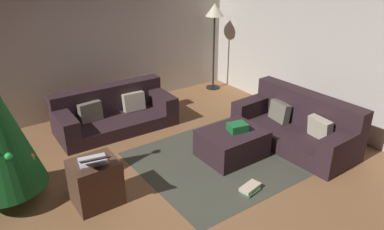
{
  "coord_description": "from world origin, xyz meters",
  "views": [
    {
      "loc": [
        -1.93,
        -3.01,
        2.76
      ],
      "look_at": [
        0.6,
        0.55,
        0.75
      ],
      "focal_mm": 34.94,
      "sensor_mm": 36.0,
      "label": 1
    }
  ],
  "objects_px": {
    "couch_left": "(114,113)",
    "book_stack": "(250,189)",
    "laptop": "(94,160)",
    "couch_right": "(298,126)",
    "corner_lamp": "(215,17)",
    "side_table": "(96,182)",
    "gift_box": "(237,127)",
    "ottoman": "(232,144)",
    "tv_remote": "(231,128)"
  },
  "relations": [
    {
      "from": "book_stack",
      "to": "couch_right",
      "type": "bearing_deg",
      "value": 19.4
    },
    {
      "from": "side_table",
      "to": "laptop",
      "type": "bearing_deg",
      "value": -101.41
    },
    {
      "from": "couch_right",
      "to": "corner_lamp",
      "type": "distance_m",
      "value": 2.88
    },
    {
      "from": "side_table",
      "to": "book_stack",
      "type": "bearing_deg",
      "value": -28.77
    },
    {
      "from": "couch_right",
      "to": "corner_lamp",
      "type": "xyz_separation_m",
      "value": [
        0.43,
        2.59,
        1.18
      ]
    },
    {
      "from": "ottoman",
      "to": "laptop",
      "type": "relative_size",
      "value": 1.86
    },
    {
      "from": "laptop",
      "to": "book_stack",
      "type": "distance_m",
      "value": 1.89
    },
    {
      "from": "couch_right",
      "to": "corner_lamp",
      "type": "height_order",
      "value": "corner_lamp"
    },
    {
      "from": "gift_box",
      "to": "side_table",
      "type": "xyz_separation_m",
      "value": [
        -2.03,
        0.13,
        -0.17
      ]
    },
    {
      "from": "couch_right",
      "to": "ottoman",
      "type": "xyz_separation_m",
      "value": [
        -1.06,
        0.27,
        -0.09
      ]
    },
    {
      "from": "laptop",
      "to": "side_table",
      "type": "bearing_deg",
      "value": 78.59
    },
    {
      "from": "ottoman",
      "to": "side_table",
      "type": "height_order",
      "value": "side_table"
    },
    {
      "from": "couch_left",
      "to": "corner_lamp",
      "type": "relative_size",
      "value": 1.1
    },
    {
      "from": "tv_remote",
      "to": "side_table",
      "type": "distance_m",
      "value": 2.01
    },
    {
      "from": "couch_left",
      "to": "laptop",
      "type": "bearing_deg",
      "value": 62.09
    },
    {
      "from": "book_stack",
      "to": "laptop",
      "type": "bearing_deg",
      "value": 153.22
    },
    {
      "from": "couch_right",
      "to": "book_stack",
      "type": "bearing_deg",
      "value": 107.02
    },
    {
      "from": "couch_left",
      "to": "side_table",
      "type": "distance_m",
      "value": 1.99
    },
    {
      "from": "tv_remote",
      "to": "ottoman",
      "type": "bearing_deg",
      "value": -105.7
    },
    {
      "from": "couch_right",
      "to": "laptop",
      "type": "height_order",
      "value": "couch_right"
    },
    {
      "from": "laptop",
      "to": "corner_lamp",
      "type": "distance_m",
      "value": 4.23
    },
    {
      "from": "side_table",
      "to": "corner_lamp",
      "type": "distance_m",
      "value": 4.27
    },
    {
      "from": "couch_left",
      "to": "ottoman",
      "type": "relative_size",
      "value": 2.2
    },
    {
      "from": "ottoman",
      "to": "corner_lamp",
      "type": "xyz_separation_m",
      "value": [
        1.49,
        2.31,
        1.27
      ]
    },
    {
      "from": "couch_left",
      "to": "corner_lamp",
      "type": "height_order",
      "value": "corner_lamp"
    },
    {
      "from": "couch_left",
      "to": "book_stack",
      "type": "xyz_separation_m",
      "value": [
        0.6,
        -2.6,
        -0.21
      ]
    },
    {
      "from": "couch_right",
      "to": "laptop",
      "type": "relative_size",
      "value": 4.01
    },
    {
      "from": "couch_left",
      "to": "corner_lamp",
      "type": "distance_m",
      "value": 2.78
    },
    {
      "from": "gift_box",
      "to": "book_stack",
      "type": "xyz_separation_m",
      "value": [
        -0.43,
        -0.75,
        -0.41
      ]
    },
    {
      "from": "side_table",
      "to": "laptop",
      "type": "relative_size",
      "value": 1.19
    },
    {
      "from": "couch_left",
      "to": "ottoman",
      "type": "bearing_deg",
      "value": 119.6
    },
    {
      "from": "ottoman",
      "to": "corner_lamp",
      "type": "bearing_deg",
      "value": 57.25
    },
    {
      "from": "couch_left",
      "to": "book_stack",
      "type": "distance_m",
      "value": 2.67
    },
    {
      "from": "tv_remote",
      "to": "side_table",
      "type": "relative_size",
      "value": 0.29
    },
    {
      "from": "couch_left",
      "to": "tv_remote",
      "type": "height_order",
      "value": "couch_left"
    },
    {
      "from": "ottoman",
      "to": "book_stack",
      "type": "distance_m",
      "value": 0.87
    },
    {
      "from": "book_stack",
      "to": "side_table",
      "type": "bearing_deg",
      "value": 151.23
    },
    {
      "from": "side_table",
      "to": "gift_box",
      "type": "bearing_deg",
      "value": -3.74
    },
    {
      "from": "couch_left",
      "to": "side_table",
      "type": "bearing_deg",
      "value": 61.5
    },
    {
      "from": "couch_right",
      "to": "laptop",
      "type": "xyz_separation_m",
      "value": [
        -3.03,
        0.31,
        0.32
      ]
    },
    {
      "from": "gift_box",
      "to": "book_stack",
      "type": "distance_m",
      "value": 0.95
    },
    {
      "from": "book_stack",
      "to": "tv_remote",
      "type": "bearing_deg",
      "value": 64.45
    },
    {
      "from": "couch_right",
      "to": "tv_remote",
      "type": "distance_m",
      "value": 1.08
    },
    {
      "from": "couch_left",
      "to": "gift_box",
      "type": "relative_size",
      "value": 7.47
    },
    {
      "from": "gift_box",
      "to": "couch_right",
      "type": "bearing_deg",
      "value": -13.95
    },
    {
      "from": "corner_lamp",
      "to": "book_stack",
      "type": "bearing_deg",
      "value": -120.96
    },
    {
      "from": "ottoman",
      "to": "corner_lamp",
      "type": "height_order",
      "value": "corner_lamp"
    },
    {
      "from": "ottoman",
      "to": "side_table",
      "type": "xyz_separation_m",
      "value": [
        -1.97,
        0.1,
        0.08
      ]
    },
    {
      "from": "ottoman",
      "to": "tv_remote",
      "type": "height_order",
      "value": "tv_remote"
    },
    {
      "from": "gift_box",
      "to": "tv_remote",
      "type": "height_order",
      "value": "gift_box"
    }
  ]
}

